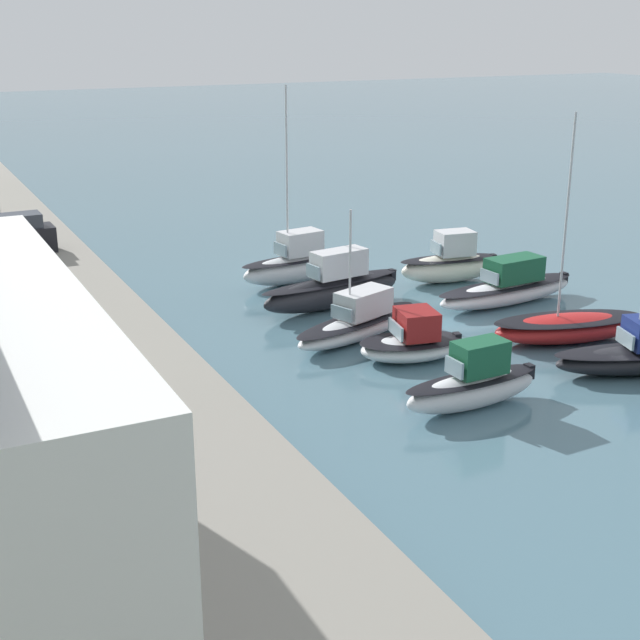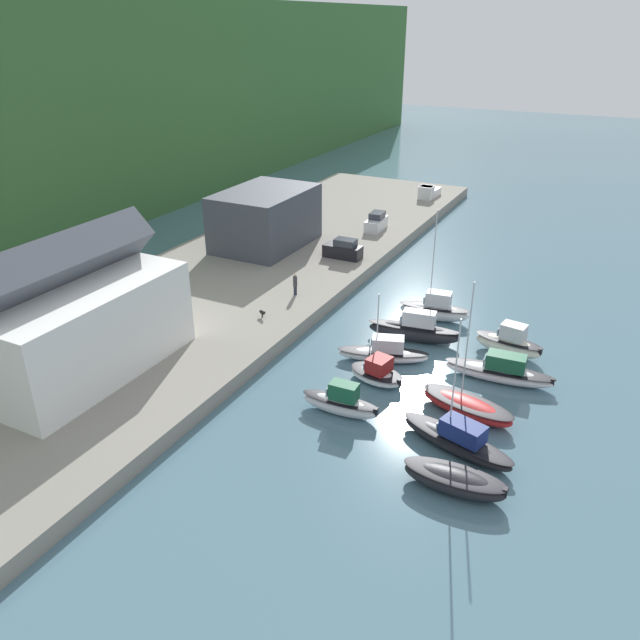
# 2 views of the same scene
# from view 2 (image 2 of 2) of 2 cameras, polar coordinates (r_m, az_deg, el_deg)

# --- Properties ---
(ground_plane) EXTENTS (320.00, 320.00, 0.00)m
(ground_plane) POSITION_cam_2_polar(r_m,az_deg,el_deg) (49.82, 11.22, -4.82)
(ground_plane) COLOR slate
(quay_promenade) EXTENTS (109.70, 22.64, 1.25)m
(quay_promenade) POSITION_cam_2_polar(r_m,az_deg,el_deg) (59.64, -11.58, 1.16)
(quay_promenade) COLOR gray
(quay_promenade) RESTS_ON ground_plane
(harbor_clubhouse) EXTENTS (15.77, 9.93, 10.49)m
(harbor_clubhouse) POSITION_cam_2_polar(r_m,az_deg,el_deg) (49.03, -21.84, -0.05)
(harbor_clubhouse) COLOR white
(harbor_clubhouse) RESTS_ON quay_promenade
(yacht_club_building) EXTENTS (12.05, 8.36, 6.38)m
(yacht_club_building) POSITION_cam_2_polar(r_m,az_deg,el_deg) (72.47, -4.99, 9.26)
(yacht_club_building) COLOR #3D424C
(yacht_club_building) RESTS_ON quay_promenade
(moored_boat_0) EXTENTS (1.74, 5.74, 2.50)m
(moored_boat_0) POSITION_cam_2_polar(r_m,az_deg,el_deg) (43.77, 1.91, -7.56)
(moored_boat_0) COLOR silver
(moored_boat_0) RESTS_ON ground_plane
(moored_boat_1) EXTENTS (3.21, 4.77, 2.11)m
(moored_boat_1) POSITION_cam_2_polar(r_m,az_deg,el_deg) (47.66, 5.23, -4.86)
(moored_boat_1) COLOR silver
(moored_boat_1) RESTS_ON ground_plane
(moored_boat_2) EXTENTS (4.18, 7.55, 5.86)m
(moored_boat_2) POSITION_cam_2_polar(r_m,az_deg,el_deg) (50.52, 5.87, -2.96)
(moored_boat_2) COLOR silver
(moored_boat_2) RESTS_ON ground_plane
(moored_boat_3) EXTENTS (2.78, 8.13, 2.84)m
(moored_boat_3) POSITION_cam_2_polar(r_m,az_deg,el_deg) (53.82, 8.65, -0.90)
(moored_boat_3) COLOR black
(moored_boat_3) RESTS_ON ground_plane
(moored_boat_4) EXTENTS (2.63, 6.62, 10.33)m
(moored_boat_4) POSITION_cam_2_polar(r_m,az_deg,el_deg) (57.95, 10.46, 0.97)
(moored_boat_4) COLOR silver
(moored_boat_4) RESTS_ON ground_plane
(moored_boat_5) EXTENTS (2.30, 6.21, 1.35)m
(moored_boat_5) POSITION_cam_2_polar(r_m,az_deg,el_deg) (38.34, 12.19, -14.14)
(moored_boat_5) COLOR black
(moored_boat_5) RESTS_ON ground_plane
(moored_boat_6) EXTENTS (4.22, 8.29, 9.14)m
(moored_boat_6) POSITION_cam_2_polar(r_m,az_deg,el_deg) (41.37, 12.45, -10.62)
(moored_boat_6) COLOR black
(moored_boat_6) RESTS_ON ground_plane
(moored_boat_7) EXTENTS (3.89, 7.26, 9.86)m
(moored_boat_7) POSITION_cam_2_polar(r_m,az_deg,el_deg) (45.04, 13.28, -7.66)
(moored_boat_7) COLOR red
(moored_boat_7) RESTS_ON ground_plane
(moored_boat_8) EXTENTS (2.54, 8.41, 2.33)m
(moored_boat_8) POSITION_cam_2_polar(r_m,az_deg,el_deg) (49.48, 16.16, -4.52)
(moored_boat_8) COLOR silver
(moored_boat_8) RESTS_ON ground_plane
(moored_boat_9) EXTENTS (2.69, 5.81, 2.78)m
(moored_boat_9) POSITION_cam_2_polar(r_m,az_deg,el_deg) (53.42, 16.90, -2.03)
(moored_boat_9) COLOR white
(moored_boat_9) RESTS_ON ground_plane
(parked_car_0) EXTENTS (1.86, 4.22, 2.16)m
(parked_car_0) POSITION_cam_2_polar(r_m,az_deg,el_deg) (68.85, 2.14, 6.45)
(parked_car_0) COLOR black
(parked_car_0) RESTS_ON quay_promenade
(parked_car_1) EXTENTS (4.32, 2.10, 2.16)m
(parked_car_1) POSITION_cam_2_polar(r_m,az_deg,el_deg) (78.79, 5.17, 8.88)
(parked_car_1) COLOR silver
(parked_car_1) RESTS_ON quay_promenade
(pickup_truck_0) EXTENTS (4.80, 2.14, 1.90)m
(pickup_truck_0) POSITION_cam_2_polar(r_m,az_deg,el_deg) (94.79, 9.89, 11.45)
(pickup_truck_0) COLOR silver
(pickup_truck_0) RESTS_ON quay_promenade
(person_on_quay) EXTENTS (0.40, 0.40, 2.14)m
(person_on_quay) POSITION_cam_2_polar(r_m,az_deg,el_deg) (59.17, -2.29, 3.31)
(person_on_quay) COLOR #232838
(person_on_quay) RESTS_ON quay_promenade
(dog_on_quay) EXTENTS (0.61, 0.86, 0.68)m
(dog_on_quay) POSITION_cam_2_polar(r_m,az_deg,el_deg) (55.03, -5.29, 0.69)
(dog_on_quay) COLOR black
(dog_on_quay) RESTS_ON quay_promenade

